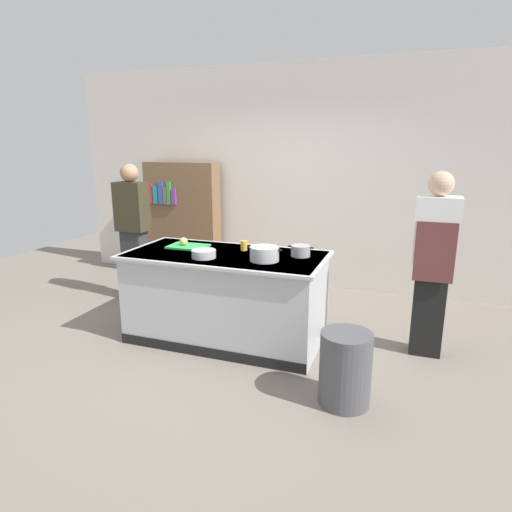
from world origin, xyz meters
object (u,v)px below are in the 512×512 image
(sauce_pan, at_px, (301,251))
(bookshelf, at_px, (183,221))
(trash_bin, at_px, (345,368))
(stock_pot, at_px, (264,254))
(juice_cup, at_px, (244,246))
(mixing_bowl, at_px, (204,254))
(person_chef, at_px, (433,261))
(onion, at_px, (183,241))
(person_guest, at_px, (133,230))

(sauce_pan, distance_m, bookshelf, 2.74)
(trash_bin, height_order, bookshelf, bookshelf)
(stock_pot, height_order, sauce_pan, stock_pot)
(juice_cup, bearing_deg, mixing_bowl, -121.83)
(person_chef, xyz_separation_m, bookshelf, (-3.38, 1.46, -0.06))
(onion, xyz_separation_m, juice_cup, (0.65, 0.08, -0.01))
(stock_pot, distance_m, mixing_bowl, 0.58)
(juice_cup, xyz_separation_m, bookshelf, (-1.59, 1.61, -0.10))
(person_chef, bearing_deg, onion, 88.86)
(onion, bearing_deg, bookshelf, 119.30)
(mixing_bowl, height_order, trash_bin, mixing_bowl)
(onion, height_order, mixing_bowl, onion)
(stock_pot, relative_size, trash_bin, 0.58)
(juice_cup, bearing_deg, onion, -172.98)
(person_guest, bearing_deg, mixing_bowl, 53.70)
(person_guest, bearing_deg, onion, 56.54)
(juice_cup, relative_size, person_chef, 0.06)
(onion, xyz_separation_m, sauce_pan, (1.24, 0.04, -0.01))
(person_guest, bearing_deg, stock_pot, 63.95)
(trash_bin, bearing_deg, juice_cup, 141.43)
(onion, relative_size, mixing_bowl, 0.36)
(juice_cup, bearing_deg, person_guest, 162.88)
(onion, distance_m, person_guest, 1.20)
(mixing_bowl, distance_m, person_guest, 1.71)
(sauce_pan, bearing_deg, onion, -178.10)
(person_chef, bearing_deg, mixing_bowl, 98.65)
(juice_cup, distance_m, person_chef, 1.80)
(sauce_pan, bearing_deg, stock_pot, -134.79)
(person_guest, relative_size, bookshelf, 1.01)
(sauce_pan, xyz_separation_m, person_guest, (-2.29, 0.56, -0.04))
(stock_pot, bearing_deg, person_guest, 157.50)
(onion, height_order, sauce_pan, sauce_pan)
(bookshelf, bearing_deg, mixing_bowl, -56.30)
(sauce_pan, bearing_deg, person_chef, 8.88)
(mixing_bowl, xyz_separation_m, juice_cup, (0.25, 0.40, 0.01))
(onion, bearing_deg, sauce_pan, 1.90)
(onion, distance_m, trash_bin, 2.14)
(mixing_bowl, xyz_separation_m, trash_bin, (1.44, -0.55, -0.65))
(onion, height_order, trash_bin, onion)
(sauce_pan, distance_m, person_guest, 2.35)
(person_chef, bearing_deg, bookshelf, 60.20)
(person_chef, bearing_deg, stock_pot, 101.00)
(stock_pot, distance_m, bookshelf, 2.72)
(bookshelf, bearing_deg, sauce_pan, -36.91)
(onion, relative_size, trash_bin, 0.14)
(onion, bearing_deg, person_chef, 5.34)
(stock_pot, bearing_deg, mixing_bowl, -171.09)
(sauce_pan, bearing_deg, bookshelf, 143.09)
(onion, xyz_separation_m, mixing_bowl, (0.39, -0.32, -0.02))
(bookshelf, bearing_deg, stock_pot, -45.06)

